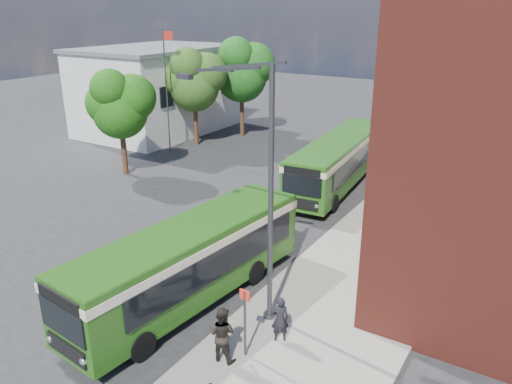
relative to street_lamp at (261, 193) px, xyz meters
The scene contains 14 objects.
ground 7.10m from the street_lamp, 157.54° to the left, with size 120.00×120.00×0.00m, color #242427.
pavement 11.27m from the street_lamp, 77.80° to the left, with size 6.00×48.00×0.15m, color gray.
kerb_line 11.12m from the street_lamp, 95.07° to the left, with size 0.12×48.00×0.01m, color beige.
white_building 30.38m from the street_lamp, 138.79° to the left, with size 9.40×13.40×7.30m.
flagpole 22.89m from the street_lamp, 139.05° to the left, with size 0.95×0.10×9.00m.
street_lamp is the anchor object (origin of this frame).
bus_stop_sign 4.02m from the street_lamp, 70.87° to the right, with size 0.35×0.08×2.52m.
bus_front 4.13m from the street_lamp, behind, with size 3.58×10.82×3.02m.
bus_rear 15.34m from the street_lamp, 102.62° to the left, with size 3.63×12.67×3.02m.
pedestrian_a 4.16m from the street_lamp, 35.88° to the right, with size 0.59×0.39×1.62m, color black.
pedestrian_b 4.61m from the street_lamp, 84.56° to the right, with size 0.90×0.70×1.85m, color black.
tree_left 18.64m from the street_lamp, 150.33° to the left, with size 4.14×3.93×6.99m.
tree_mid 24.50m from the street_lamp, 133.60° to the left, with size 4.57×4.35×7.72m.
tree_right 26.95m from the street_lamp, 124.73° to the left, with size 4.91×4.67×8.30m.
Camera 1 is at (12.78, -15.11, 10.57)m, focal length 35.00 mm.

